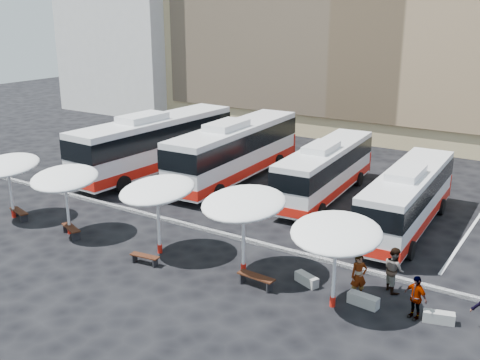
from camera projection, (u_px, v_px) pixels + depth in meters
The scene contains 23 objects.
ground at pixel (192, 232), 28.99m from camera, with size 120.00×120.00×0.00m, color black.
apartment_block at pixel (146, 27), 63.34m from camera, with size 14.00×14.00×18.00m, color silver.
curb_divider at pixel (198, 227), 29.37m from camera, with size 34.00×0.25×0.15m, color black.
bay_lines at pixel (270, 191), 35.40m from camera, with size 24.15×12.00×0.01m.
bus_0 at pixel (156, 142), 38.68m from camera, with size 3.60×13.69×4.31m.
bus_1 at pixel (235, 149), 37.15m from camera, with size 3.51×13.13×4.13m.
bus_2 at pixel (326, 169), 33.81m from camera, with size 3.14×11.20×3.51m.
bus_3 at pixel (408, 197), 28.85m from camera, with size 2.94×11.09×3.49m.
sunshade_0 at pixel (8, 166), 30.11m from camera, with size 4.11×4.14×3.51m.
sunshade_1 at pixel (65, 178), 27.89m from camera, with size 4.36×4.38×3.49m.
sunshade_2 at pixel (157, 190), 25.62m from camera, with size 4.43×4.46×3.66m.
sunshade_3 at pixel (244, 204), 23.58m from camera, with size 4.06×4.10×3.78m.
sunshade_4 at pixel (336, 233), 20.89m from camera, with size 4.12×4.16×3.60m.
wood_bench_0 at pixel (19, 212), 30.67m from camera, with size 1.64×0.80×0.49m.
wood_bench_1 at pixel (71, 229), 28.37m from camera, with size 1.63×0.96×0.49m.
wood_bench_2 at pixel (145, 257), 25.27m from camera, with size 1.44×0.55×0.43m.
wood_bench_3 at pixel (256, 278), 23.19m from camera, with size 1.69×0.54×0.51m.
conc_bench_0 at pixel (307, 279), 23.47m from camera, with size 1.13×0.38×0.42m, color gray.
conc_bench_1 at pixel (363, 300), 21.78m from camera, with size 1.22×0.41×0.46m, color gray.
conc_bench_2 at pixel (439, 317), 20.62m from camera, with size 1.12×0.37×0.42m, color gray.
passenger_0 at pixel (359, 276), 22.21m from camera, with size 0.67×0.44×1.84m, color black.
passenger_1 at pixel (394, 270), 22.69m from camera, with size 0.92×0.72×1.90m, color black.
passenger_2 at pixel (415, 297), 20.73m from camera, with size 1.01×0.42×1.72m, color black.
Camera 1 is at (16.74, -21.21, 11.13)m, focal length 42.00 mm.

